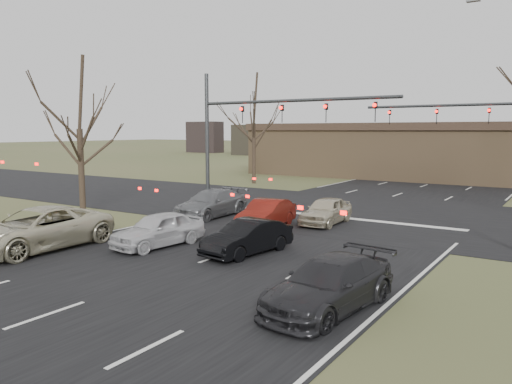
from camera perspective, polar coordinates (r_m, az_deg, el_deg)
ground at (r=16.22m, az=-10.90°, el=-9.49°), size 360.00×360.00×0.00m
road_main at (r=72.08m, az=24.52°, el=2.77°), size 14.00×300.00×0.02m
road_cross at (r=28.65m, az=10.47°, el=-2.25°), size 200.00×14.00×0.02m
building at (r=49.94m, az=23.04°, el=4.28°), size 42.40×10.40×5.30m
mast_arm_near at (r=29.01m, az=-0.53°, el=8.01°), size 12.12×0.24×8.00m
mast_arm_far at (r=34.43m, az=25.59°, el=7.08°), size 11.12×0.24×8.00m
tree_left_near at (r=28.25m, az=-19.68°, el=10.67°), size 5.10×5.10×8.50m
tree_left_far at (r=43.39m, az=-0.25°, el=10.69°), size 5.70×5.70×9.50m
car_silver_suv at (r=21.00m, az=-23.74°, el=-3.90°), size 2.84×5.91×1.63m
car_white_sedan at (r=20.20m, az=-11.09°, el=-4.22°), size 2.04×4.16×1.37m
car_black_hatch at (r=18.60m, az=-0.96°, el=-5.20°), size 1.87×4.02×1.28m
car_charcoal_sedan at (r=13.13m, az=8.39°, el=-10.41°), size 2.41×4.75×1.32m
car_grey_ahead at (r=26.75m, az=-5.15°, el=-1.31°), size 2.11×4.95×1.42m
car_red_ahead at (r=23.48m, az=1.19°, el=-2.54°), size 1.94×4.24×1.35m
car_silver_ahead at (r=24.77m, az=8.00°, el=-2.13°), size 1.73×3.96×1.33m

